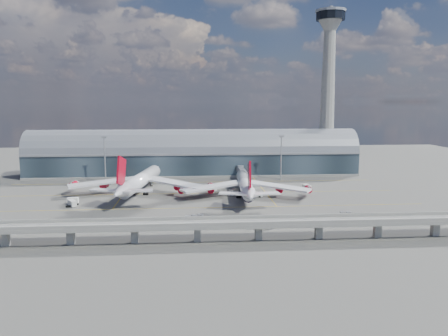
{
  "coord_description": "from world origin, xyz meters",
  "views": [
    {
      "loc": [
        -1.56,
        -191.4,
        44.71
      ],
      "look_at": [
        13.56,
        10.0,
        14.0
      ],
      "focal_mm": 35.0,
      "sensor_mm": 36.0,
      "label": 1
    }
  ],
  "objects": [
    {
      "name": "cargo_train_2",
      "position": [
        59.15,
        -27.19,
        0.81
      ],
      "size": [
        4.72,
        1.97,
        1.56
      ],
      "rotation": [
        0.0,
        0.0,
        1.68
      ],
      "color": "gray",
      "rests_on": "ground"
    },
    {
      "name": "service_truck_3",
      "position": [
        18.38,
        14.3,
        1.54
      ],
      "size": [
        5.65,
        6.44,
        3.02
      ],
      "rotation": [
        0.0,
        0.0,
        -0.64
      ],
      "color": "silver",
      "rests_on": "ground"
    },
    {
      "name": "control_tower",
      "position": [
        85.0,
        83.0,
        51.64
      ],
      "size": [
        19.0,
        19.0,
        103.0
      ],
      "color": "gray",
      "rests_on": "ground"
    },
    {
      "name": "service_truck_1",
      "position": [
        -54.23,
        1.78,
        1.38
      ],
      "size": [
        4.83,
        2.55,
        2.74
      ],
      "rotation": [
        0.0,
        0.0,
        1.62
      ],
      "color": "silver",
      "rests_on": "ground"
    },
    {
      "name": "jet_bridge_right",
      "position": [
        27.19,
        51.18,
        5.18
      ],
      "size": [
        4.4,
        32.0,
        7.25
      ],
      "color": "gray",
      "rests_on": "ground"
    },
    {
      "name": "terminal",
      "position": [
        0.0,
        77.99,
        11.34
      ],
      "size": [
        200.0,
        30.0,
        28.0
      ],
      "color": "#1E2932",
      "rests_on": "ground"
    },
    {
      "name": "cargo_train_1",
      "position": [
        22.06,
        -41.54,
        0.94
      ],
      "size": [
        10.77,
        5.27,
        1.81
      ],
      "rotation": [
        0.0,
        0.0,
        1.92
      ],
      "color": "gray",
      "rests_on": "ground"
    },
    {
      "name": "floodlight_mast_left",
      "position": [
        -50.0,
        55.0,
        13.63
      ],
      "size": [
        3.0,
        0.7,
        25.7
      ],
      "color": "gray",
      "rests_on": "ground"
    },
    {
      "name": "guideway",
      "position": [
        -0.0,
        -55.0,
        5.29
      ],
      "size": [
        220.0,
        8.5,
        7.2
      ],
      "color": "gray",
      "rests_on": "ground"
    },
    {
      "name": "airliner_left",
      "position": [
        -26.93,
        19.68,
        6.58
      ],
      "size": [
        71.7,
        75.44,
        23.02
      ],
      "rotation": [
        0.0,
        0.0,
        -0.15
      ],
      "color": "white",
      "rests_on": "ground"
    },
    {
      "name": "taxi_lines",
      "position": [
        0.0,
        22.11,
        0.01
      ],
      "size": [
        200.0,
        80.12,
        0.01
      ],
      "color": "gold",
      "rests_on": "ground"
    },
    {
      "name": "ground",
      "position": [
        0.0,
        0.0,
        0.0
      ],
      "size": [
        500.0,
        500.0,
        0.0
      ],
      "primitive_type": "plane",
      "color": "#474744",
      "rests_on": "ground"
    },
    {
      "name": "cargo_train_0",
      "position": [
        -0.79,
        -28.53,
        0.89
      ],
      "size": [
        7.63,
        4.34,
        1.7
      ],
      "rotation": [
        0.0,
        0.0,
        1.18
      ],
      "color": "gray",
      "rests_on": "ground"
    },
    {
      "name": "service_truck_0",
      "position": [
        -53.21,
        -3.19,
        1.38
      ],
      "size": [
        5.09,
        6.6,
        2.66
      ],
      "rotation": [
        0.0,
        0.0,
        0.53
      ],
      "color": "silver",
      "rests_on": "ground"
    },
    {
      "name": "service_truck_2",
      "position": [
        27.73,
        9.06,
        1.47
      ],
      "size": [
        7.99,
        3.15,
        2.82
      ],
      "rotation": [
        0.0,
        0.0,
        1.69
      ],
      "color": "silver",
      "rests_on": "ground"
    },
    {
      "name": "airliner_right",
      "position": [
        23.6,
        9.71,
        5.49
      ],
      "size": [
        63.86,
        66.74,
        21.17
      ],
      "rotation": [
        0.0,
        0.0,
        -0.05
      ],
      "color": "white",
      "rests_on": "ground"
    },
    {
      "name": "floodlight_mast_right",
      "position": [
        50.0,
        55.0,
        13.63
      ],
      "size": [
        3.0,
        0.7,
        25.7
      ],
      "color": "gray",
      "rests_on": "ground"
    },
    {
      "name": "jet_bridge_left",
      "position": [
        -23.06,
        53.12,
        5.18
      ],
      "size": [
        4.4,
        28.0,
        7.25
      ],
      "color": "gray",
      "rests_on": "ground"
    },
    {
      "name": "service_truck_4",
      "position": [
        56.45,
        21.92,
        1.57
      ],
      "size": [
        3.75,
        5.81,
        3.1
      ],
      "rotation": [
        0.0,
        0.0,
        0.26
      ],
      "color": "silver",
      "rests_on": "ground"
    },
    {
      "name": "service_truck_5",
      "position": [
        8.25,
        26.51,
        1.36
      ],
      "size": [
        5.51,
        5.25,
        2.66
      ],
      "rotation": [
        0.0,
        0.0,
        0.84
      ],
      "color": "silver",
      "rests_on": "ground"
    }
  ]
}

